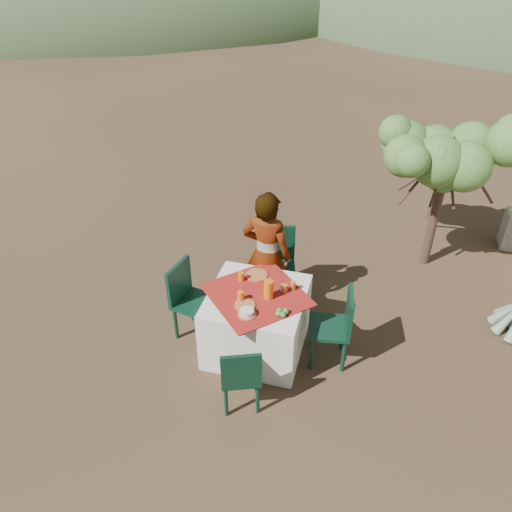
% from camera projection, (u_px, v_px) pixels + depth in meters
% --- Properties ---
extents(ground, '(160.00, 160.00, 0.00)m').
position_uv_depth(ground, '(303.00, 383.00, 5.25)').
color(ground, '#362518').
rests_on(ground, ground).
extents(table, '(1.30, 1.30, 0.76)m').
position_uv_depth(table, '(257.00, 321.00, 5.48)').
color(table, white).
rests_on(table, ground).
extents(chair_far, '(0.54, 0.54, 0.96)m').
position_uv_depth(chair_far, '(277.00, 260.00, 6.17)').
color(chair_far, black).
rests_on(chair_far, ground).
extents(chair_near, '(0.49, 0.49, 0.82)m').
position_uv_depth(chair_near, '(241.00, 375.00, 4.75)').
color(chair_near, black).
rests_on(chair_near, ground).
extents(chair_left, '(0.50, 0.50, 0.93)m').
position_uv_depth(chair_left, '(189.00, 297.00, 5.61)').
color(chair_left, black).
rests_on(chair_left, ground).
extents(chair_right, '(0.48, 0.48, 0.91)m').
position_uv_depth(chair_right, '(337.00, 324.00, 5.25)').
color(chair_right, black).
rests_on(chair_right, ground).
extents(person, '(0.64, 0.47, 1.62)m').
position_uv_depth(person, '(266.00, 255.00, 5.78)').
color(person, '#8C6651').
rests_on(person, ground).
extents(shrub_tree, '(1.60, 1.57, 1.89)m').
position_uv_depth(shrub_tree, '(451.00, 163.00, 6.24)').
color(shrub_tree, '#4D3326').
rests_on(shrub_tree, ground).
extents(plate_far, '(0.25, 0.25, 0.01)m').
position_uv_depth(plate_far, '(256.00, 275.00, 5.53)').
color(plate_far, brown).
rests_on(plate_far, table).
extents(plate_near, '(0.22, 0.22, 0.01)m').
position_uv_depth(plate_near, '(245.00, 305.00, 5.11)').
color(plate_near, brown).
rests_on(plate_near, table).
extents(glass_far, '(0.07, 0.07, 0.11)m').
position_uv_depth(glass_far, '(241.00, 276.00, 5.43)').
color(glass_far, orange).
rests_on(glass_far, table).
extents(glass_near, '(0.07, 0.07, 0.11)m').
position_uv_depth(glass_near, '(240.00, 296.00, 5.15)').
color(glass_near, orange).
rests_on(glass_near, table).
extents(juice_pitcher, '(0.10, 0.10, 0.22)m').
position_uv_depth(juice_pitcher, '(269.00, 289.00, 5.16)').
color(juice_pitcher, orange).
rests_on(juice_pitcher, table).
extents(bowl_plate, '(0.19, 0.19, 0.01)m').
position_uv_depth(bowl_plate, '(247.00, 314.00, 4.99)').
color(bowl_plate, brown).
rests_on(bowl_plate, table).
extents(white_bowl, '(0.14, 0.14, 0.05)m').
position_uv_depth(white_bowl, '(247.00, 312.00, 4.97)').
color(white_bowl, silver).
rests_on(white_bowl, bowl_plate).
extents(jar_left, '(0.06, 0.06, 0.10)m').
position_uv_depth(jar_left, '(285.00, 288.00, 5.27)').
color(jar_left, '#BF5F21').
rests_on(jar_left, table).
extents(jar_right, '(0.06, 0.06, 0.10)m').
position_uv_depth(jar_right, '(293.00, 286.00, 5.31)').
color(jar_right, '#BF5F21').
rests_on(jar_right, table).
extents(napkin_holder, '(0.07, 0.06, 0.08)m').
position_uv_depth(napkin_holder, '(283.00, 288.00, 5.28)').
color(napkin_holder, silver).
rests_on(napkin_holder, table).
extents(fruit_cluster, '(0.12, 0.12, 0.06)m').
position_uv_depth(fruit_cluster, '(282.00, 312.00, 4.98)').
color(fruit_cluster, '#447F2E').
rests_on(fruit_cluster, table).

